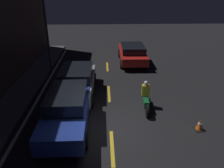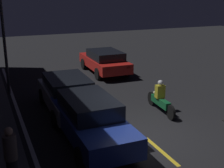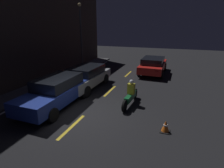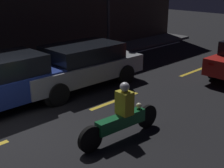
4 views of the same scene
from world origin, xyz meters
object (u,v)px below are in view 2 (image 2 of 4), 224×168
Objects in this scene: sedan_blue at (91,119)px; street_lamp at (3,28)px; taxi_red at (105,61)px; pedestrian at (11,156)px; motorcycle at (161,99)px; hatchback_silver at (68,93)px.

street_lamp is at bearing -162.21° from sedan_blue.
taxi_red is 6.67m from street_lamp.
pedestrian is 0.28× the size of street_lamp.
pedestrian reaches higher than sedan_blue.
taxi_red is at bearing -32.77° from pedestrian.
sedan_blue reaches higher than motorcycle.
taxi_red is 12.07m from pedestrian.
motorcycle is at bearing 66.57° from hatchback_silver.
taxi_red is 1.92× the size of motorcycle.
hatchback_silver reaches higher than motorcycle.
hatchback_silver is 6.56m from taxi_red.
taxi_red is (8.37, -3.81, -0.03)m from sedan_blue.
sedan_blue is at bearing -162.03° from street_lamp.
hatchback_silver reaches higher than taxi_red.
sedan_blue is 9.20m from taxi_red.
taxi_red is at bearing 155.37° from sedan_blue.
pedestrian is (-10.15, 6.53, 0.16)m from taxi_red.
sedan_blue is at bearing 115.07° from motorcycle.
pedestrian is at bearing -57.08° from sedan_blue.
taxi_red is 7.00m from motorcycle.
pedestrian is 8.53m from street_lamp.
sedan_blue is 2.85× the size of pedestrian.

